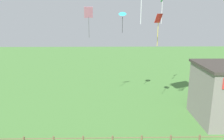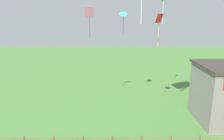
{
  "view_description": "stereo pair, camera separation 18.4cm",
  "coord_description": "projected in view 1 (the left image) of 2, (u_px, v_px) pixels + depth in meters",
  "views": [
    {
      "loc": [
        -0.31,
        -8.03,
        9.74
      ],
      "look_at": [
        0.0,
        8.34,
        5.58
      ],
      "focal_mm": 35.0,
      "sensor_mm": 36.0,
      "label": 1
    },
    {
      "loc": [
        -0.12,
        -8.03,
        9.74
      ],
      "look_at": [
        0.0,
        8.34,
        5.58
      ],
      "focal_mm": 35.0,
      "sensor_mm": 36.0,
      "label": 2
    }
  ],
  "objects": [
    {
      "name": "kite_pink_diamond",
      "position": [
        89.0,
        15.0,
        21.35
      ],
      "size": [
        0.9,
        0.65,
        2.97
      ],
      "color": "pink"
    },
    {
      "name": "kite_cyan_delta",
      "position": [
        123.0,
        15.0,
        22.09
      ],
      "size": [
        0.84,
        0.77,
        2.16
      ],
      "color": "#2DB2C6"
    },
    {
      "name": "kite_green_diamond",
      "position": [
        162.0,
        5.0,
        23.41
      ],
      "size": [
        0.53,
        0.61,
        2.98
      ],
      "color": "green"
    },
    {
      "name": "kite_red_diamond",
      "position": [
        158.0,
        23.0,
        21.17
      ],
      "size": [
        0.8,
        0.69,
        3.12
      ],
      "color": "red"
    }
  ]
}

